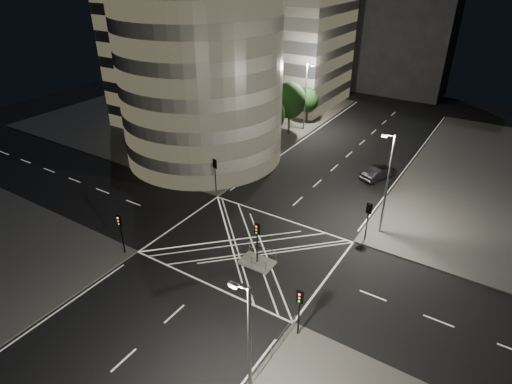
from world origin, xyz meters
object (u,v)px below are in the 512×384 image
Objects in this scene: street_lamp_right_near at (249,355)px; traffic_signal_island at (257,236)px; traffic_signal_nl at (120,227)px; traffic_signal_fl at (215,169)px; street_lamp_left_near at (237,132)px; street_lamp_left_far at (306,95)px; traffic_signal_fr at (368,215)px; sedan at (378,173)px; traffic_signal_nr at (300,304)px; central_island at (257,262)px; street_lamp_right_far at (387,182)px.

traffic_signal_island is at bearing 120.75° from street_lamp_right_near.
traffic_signal_fl is at bearing 90.00° from traffic_signal_nl.
street_lamp_left_near is 18.00m from street_lamp_left_far.
traffic_signal_nl is at bearing -142.31° from traffic_signal_fr.
traffic_signal_fr is 13.78m from sedan.
traffic_signal_island is at bearing 142.07° from traffic_signal_nr.
traffic_signal_island is at bearing -70.05° from street_lamp_left_far.
traffic_signal_nr is at bearing -37.93° from central_island.
traffic_signal_fr is at bearing -51.83° from street_lamp_left_far.
traffic_signal_nr is at bearing 0.00° from traffic_signal_nl.
central_island is at bearing -125.30° from street_lamp_right_far.
street_lamp_right_near reaches higher than traffic_signal_nl.
sedan is (-3.17, 26.84, -2.11)m from traffic_signal_nr.
traffic_signal_island reaches higher than sedan.
street_lamp_right_near is (18.87, -44.00, 0.00)m from street_lamp_left_far.
street_lamp_right_near is (0.64, -20.80, 2.63)m from traffic_signal_fr.
traffic_signal_nr is 1.00× the size of traffic_signal_island.
traffic_signal_fl is 27.79m from street_lamp_right_near.
traffic_signal_nl is 0.40× the size of street_lamp_left_near.
traffic_signal_nl is (-10.80, -5.30, 2.84)m from central_island.
traffic_signal_nl is 17.60m from traffic_signal_nr.
central_island is 11.10m from traffic_signal_fr.
traffic_signal_fl is 13.60m from traffic_signal_nl.
street_lamp_right_far is (18.87, -3.00, 0.00)m from street_lamp_left_near.
central_island is 0.75× the size of traffic_signal_nl.
sedan is (-3.81, 34.04, -4.74)m from street_lamp_right_near.
traffic_signal_nr is 26.32m from street_lamp_left_near.
sedan is at bearing 61.74° from traffic_signal_nl.
traffic_signal_fl and traffic_signal_island have the same top height.
traffic_signal_nl is at bearing 180.00° from traffic_signal_nr.
street_lamp_right_near is at bearing -66.79° from street_lamp_left_far.
street_lamp_right_far is 2.05× the size of sedan.
central_island is 13.91m from traffic_signal_fl.
traffic_signal_nl is 30.55m from sedan.
traffic_signal_nr is 27.11m from sedan.
traffic_signal_nl is 1.00× the size of traffic_signal_island.
sedan is (-3.81, 11.04, -4.74)m from street_lamp_right_far.
traffic_signal_nl is 0.82× the size of sedan.
traffic_signal_fl is 18.55m from street_lamp_right_far.
traffic_signal_nl is 19.78m from street_lamp_right_near.
traffic_signal_fr is at bearing 91.75° from street_lamp_right_near.
traffic_signal_fl is at bearing 142.31° from traffic_signal_nr.
sedan is at bearing 109.02° from street_lamp_right_far.
street_lamp_right_near is at bearing -88.25° from traffic_signal_fr.
traffic_signal_island is 21.95m from sedan.
traffic_signal_fl is 17.60m from traffic_signal_fr.
traffic_signal_nr is (6.80, -5.30, 2.84)m from central_island.
traffic_signal_fl is 23.36m from street_lamp_left_far.
street_lamp_left_far is 1.00× the size of street_lamp_right_far.
central_island is 0.30× the size of street_lamp_left_near.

